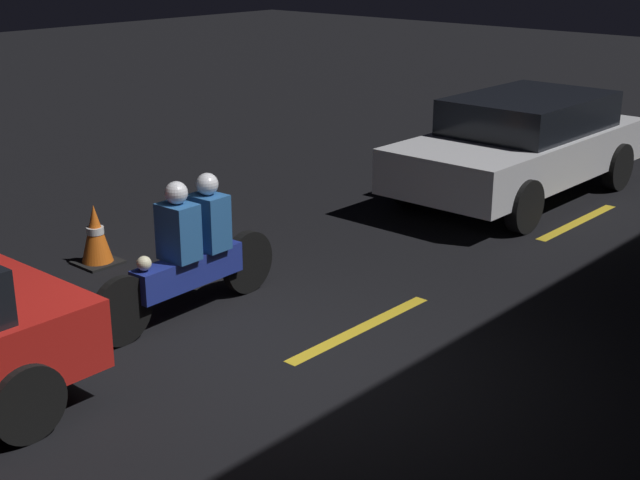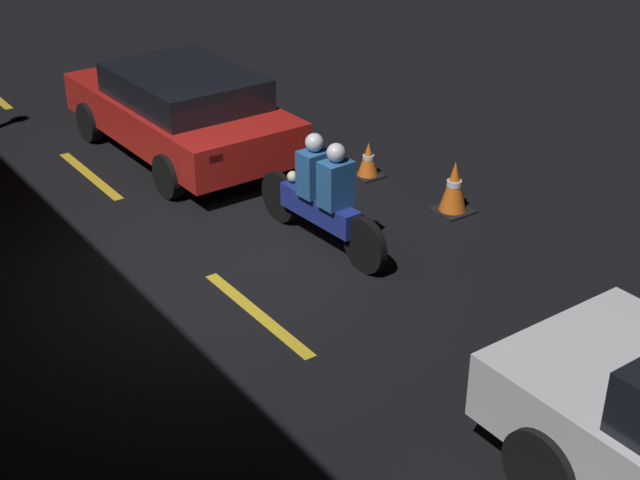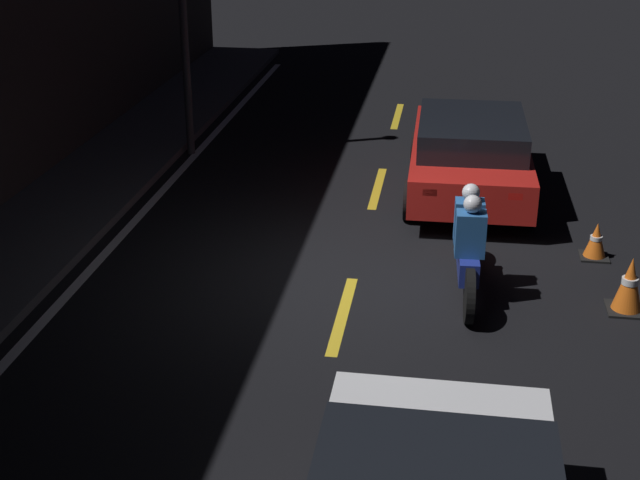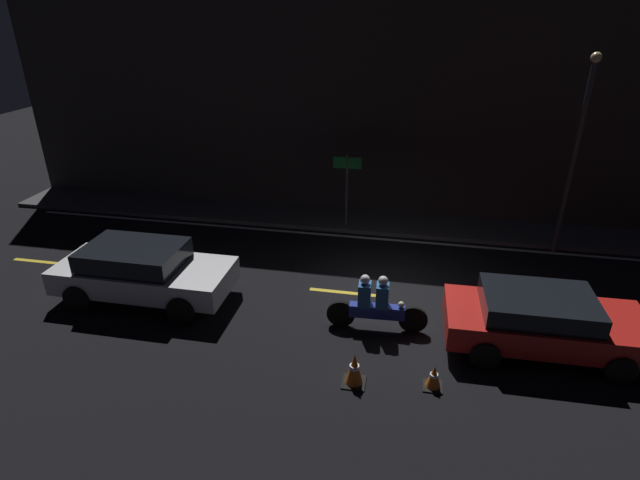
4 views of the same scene
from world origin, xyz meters
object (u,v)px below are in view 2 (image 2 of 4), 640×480
(taxi_red, at_px, (181,109))
(motorcycle, at_px, (323,197))
(traffic_cone_near, at_px, (454,187))
(traffic_cone_mid, at_px, (368,160))

(taxi_red, bearing_deg, motorcycle, 178.79)
(traffic_cone_near, bearing_deg, taxi_red, 26.74)
(traffic_cone_near, bearing_deg, motorcycle, 84.14)
(traffic_cone_mid, bearing_deg, taxi_red, 37.41)
(motorcycle, xyz_separation_m, traffic_cone_mid, (1.35, -1.75, -0.41))
(taxi_red, bearing_deg, traffic_cone_mid, -143.49)
(traffic_cone_near, xyz_separation_m, traffic_cone_mid, (1.55, 0.19, -0.10))
(taxi_red, relative_size, traffic_cone_near, 5.98)
(motorcycle, bearing_deg, traffic_cone_near, -98.51)
(taxi_red, bearing_deg, traffic_cone_near, -154.17)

